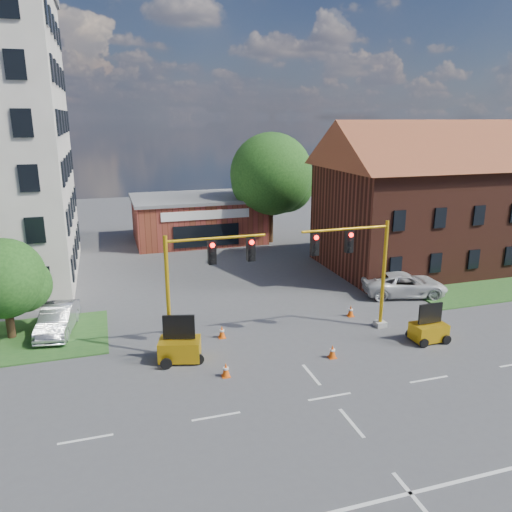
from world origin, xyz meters
The scene contains 17 objects.
ground centered at (0.00, 0.00, 0.00)m, with size 120.00×120.00×0.00m, color #464649.
grass_verge_ne centered at (18.00, 9.00, 0.04)m, with size 14.00×4.00×0.08m, color #23521F.
lane_markings centered at (0.00, -3.00, 0.01)m, with size 60.00×36.00×0.01m, color silver, non-canonical shape.
brick_shop centered at (0.00, 29.98, 2.16)m, with size 12.40×8.40×4.30m.
townhouse_row centered at (18.00, 16.00, 5.93)m, with size 21.00×11.00×11.50m.
tree_large centered at (6.89, 27.08, 6.24)m, with size 8.06×7.68×10.35m.
tree_nw_front centered at (-13.78, 10.58, 3.28)m, with size 4.47×4.26×5.56m.
signal_mast_west centered at (-4.36, 6.00, 3.92)m, with size 5.30×0.60×6.20m.
signal_mast_east centered at (4.36, 6.00, 3.92)m, with size 5.30×0.60×6.20m.
trailer_west centered at (-5.64, 5.25, 0.71)m, with size 2.28×1.81×2.28m.
trailer_east centered at (7.45, 3.54, 0.64)m, with size 1.81×1.23×2.04m.
cone_a centered at (-3.86, 3.01, 0.34)m, with size 0.40×0.40×0.70m.
cone_b centered at (-3.05, 7.19, 0.34)m, with size 0.40×0.40×0.70m.
cone_c centered at (1.68, 3.27, 0.34)m, with size 0.40×0.40×0.70m.
cone_d centered at (5.09, 7.88, 0.34)m, with size 0.40×0.40×0.70m.
pickup_white centered at (10.28, 10.14, 0.77)m, with size 2.57×5.57×1.55m, color silver.
sedan_silver_front centered at (-11.62, 10.60, 0.77)m, with size 1.62×4.65×1.53m, color #9FA0A6.
Camera 1 is at (-8.66, -17.28, 11.61)m, focal length 35.00 mm.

